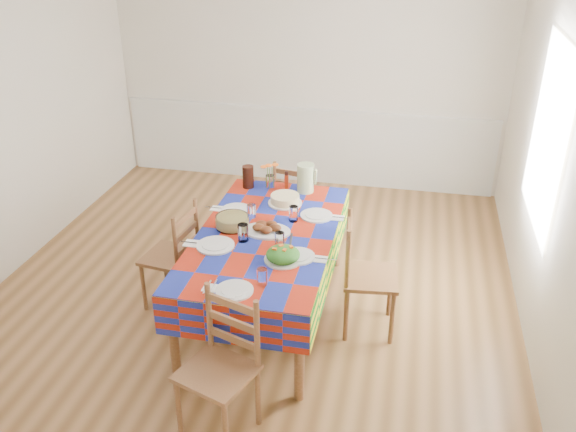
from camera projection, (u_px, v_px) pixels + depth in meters
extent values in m
cube|color=brown|center=(253.00, 293.00, 5.37)|extent=(4.50, 5.00, 0.04)
cube|color=beige|center=(307.00, 71.00, 6.94)|extent=(4.50, 0.04, 2.70)
cube|color=beige|center=(88.00, 354.00, 2.55)|extent=(4.50, 0.04, 2.70)
cube|color=beige|center=(557.00, 170.00, 4.32)|extent=(0.04, 5.00, 2.70)
cube|color=silver|center=(306.00, 110.00, 7.10)|extent=(4.41, 0.06, 0.04)
cube|color=silver|center=(306.00, 146.00, 7.32)|extent=(4.41, 0.03, 0.90)
plane|color=white|center=(548.00, 136.00, 4.52)|extent=(0.00, 1.40, 1.40)
cylinder|color=brown|center=(174.00, 339.00, 4.20)|extent=(0.07, 0.07, 0.71)
cylinder|color=brown|center=(299.00, 357.00, 4.03)|extent=(0.07, 0.07, 0.71)
cylinder|color=brown|center=(244.00, 222.00, 5.76)|extent=(0.07, 0.07, 0.71)
cylinder|color=brown|center=(337.00, 231.00, 5.59)|extent=(0.07, 0.07, 0.71)
cube|color=brown|center=(266.00, 237.00, 4.72)|extent=(1.01, 1.91, 0.04)
cube|color=#9A1D0D|center=(266.00, 234.00, 4.71)|extent=(1.05, 1.95, 0.01)
cube|color=#9A1D0D|center=(203.00, 244.00, 4.88)|extent=(0.01, 1.95, 0.30)
cube|color=#9A1D0D|center=(332.00, 258.00, 4.69)|extent=(0.01, 1.95, 0.30)
cube|color=#9A1D0D|center=(230.00, 326.00, 3.93)|extent=(1.05, 0.01, 0.30)
cube|color=#9A1D0D|center=(292.00, 199.00, 5.63)|extent=(1.05, 0.01, 0.30)
cylinder|color=silver|center=(234.00, 290.00, 4.00)|extent=(0.25, 0.25, 0.01)
cylinder|color=silver|center=(234.00, 289.00, 4.00)|extent=(0.18, 0.18, 0.01)
cylinder|color=white|center=(262.00, 277.00, 4.05)|extent=(0.07, 0.07, 0.12)
cube|color=white|center=(210.00, 288.00, 4.04)|extent=(0.09, 0.09, 0.01)
cube|color=silver|center=(207.00, 287.00, 4.04)|extent=(0.01, 0.16, 0.00)
cube|color=silver|center=(213.00, 288.00, 4.03)|extent=(0.01, 0.19, 0.00)
cylinder|color=silver|center=(215.00, 245.00, 4.53)|extent=(0.29, 0.29, 0.01)
cylinder|color=silver|center=(215.00, 244.00, 4.53)|extent=(0.20, 0.20, 0.01)
cylinder|color=white|center=(243.00, 233.00, 4.58)|extent=(0.08, 0.08, 0.14)
cube|color=white|center=(191.00, 243.00, 4.57)|extent=(0.11, 0.11, 0.01)
cube|color=silver|center=(188.00, 242.00, 4.57)|extent=(0.18, 0.01, 0.00)
cube|color=silver|center=(194.00, 243.00, 4.56)|extent=(0.21, 0.01, 0.00)
cylinder|color=silver|center=(236.00, 210.00, 5.06)|extent=(0.26, 0.26, 0.01)
cylinder|color=silver|center=(236.00, 209.00, 5.06)|extent=(0.18, 0.18, 0.01)
cylinder|color=white|center=(251.00, 212.00, 4.91)|extent=(0.07, 0.07, 0.12)
cube|color=white|center=(217.00, 208.00, 5.10)|extent=(0.10, 0.10, 0.01)
cube|color=silver|center=(214.00, 208.00, 5.10)|extent=(0.16, 0.01, 0.00)
cube|color=silver|center=(219.00, 208.00, 5.09)|extent=(0.19, 0.01, 0.00)
cylinder|color=silver|center=(298.00, 256.00, 4.39)|extent=(0.25, 0.25, 0.01)
cylinder|color=silver|center=(298.00, 255.00, 4.39)|extent=(0.18, 0.18, 0.01)
cylinder|color=white|center=(280.00, 240.00, 4.50)|extent=(0.07, 0.07, 0.12)
cube|color=white|center=(321.00, 259.00, 4.36)|extent=(0.09, 0.09, 0.01)
cube|color=silver|center=(318.00, 258.00, 4.36)|extent=(0.16, 0.01, 0.00)
cube|color=silver|center=(323.00, 259.00, 4.36)|extent=(0.19, 0.01, 0.00)
cylinder|color=silver|center=(316.00, 215.00, 4.97)|extent=(0.27, 0.27, 0.01)
cylinder|color=silver|center=(316.00, 214.00, 4.97)|extent=(0.19, 0.19, 0.01)
cylinder|color=white|center=(294.00, 214.00, 4.87)|extent=(0.07, 0.07, 0.13)
cube|color=white|center=(338.00, 218.00, 4.94)|extent=(0.10, 0.10, 0.01)
cube|color=silver|center=(336.00, 217.00, 4.94)|extent=(0.17, 0.01, 0.00)
cube|color=silver|center=(340.00, 218.00, 4.93)|extent=(0.20, 0.01, 0.00)
ellipsoid|color=silver|center=(267.00, 231.00, 4.73)|extent=(0.38, 0.27, 0.02)
ellipsoid|color=black|center=(275.00, 228.00, 4.70)|extent=(0.10, 0.08, 0.06)
ellipsoid|color=black|center=(271.00, 224.00, 4.75)|extent=(0.10, 0.08, 0.06)
ellipsoid|color=black|center=(262.00, 224.00, 4.75)|extent=(0.10, 0.08, 0.06)
ellipsoid|color=black|center=(259.00, 227.00, 4.70)|extent=(0.10, 0.08, 0.06)
ellipsoid|color=black|center=(266.00, 230.00, 4.67)|extent=(0.10, 0.08, 0.06)
cylinder|color=silver|center=(283.00, 260.00, 4.35)|extent=(0.27, 0.27, 0.01)
ellipsoid|color=#173F0F|center=(283.00, 254.00, 4.33)|extent=(0.24, 0.24, 0.11)
cube|color=orange|center=(275.00, 249.00, 4.29)|extent=(0.03, 0.02, 0.01)
cube|color=orange|center=(281.00, 246.00, 4.33)|extent=(0.04, 0.04, 0.01)
cube|color=orange|center=(285.00, 250.00, 4.28)|extent=(0.03, 0.04, 0.01)
cube|color=orange|center=(291.00, 247.00, 4.32)|extent=(0.04, 0.04, 0.01)
cylinder|color=white|center=(232.00, 221.00, 4.79)|extent=(0.26, 0.26, 0.10)
cylinder|color=#DED075|center=(232.00, 221.00, 4.79)|extent=(0.24, 0.24, 0.08)
cylinder|color=silver|center=(285.00, 203.00, 5.18)|extent=(0.29, 0.29, 0.01)
cylinder|color=beige|center=(285.00, 199.00, 5.16)|extent=(0.25, 0.25, 0.07)
cube|color=black|center=(284.00, 243.00, 4.57)|extent=(0.12, 0.27, 0.01)
cube|color=black|center=(291.00, 242.00, 4.58)|extent=(0.06, 0.28, 0.01)
cylinder|color=white|center=(270.00, 182.00, 5.42)|extent=(0.08, 0.08, 0.13)
cylinder|color=#437D29|center=(268.00, 177.00, 5.40)|extent=(0.01, 0.01, 0.19)
ellipsoid|color=orange|center=(264.00, 167.00, 5.36)|extent=(0.06, 0.06, 0.02)
cylinder|color=#437D29|center=(272.00, 177.00, 5.40)|extent=(0.01, 0.01, 0.19)
ellipsoid|color=orange|center=(275.00, 165.00, 5.36)|extent=(0.06, 0.06, 0.02)
cylinder|color=#437D29|center=(270.00, 178.00, 5.38)|extent=(0.01, 0.01, 0.19)
ellipsoid|color=orange|center=(269.00, 165.00, 5.30)|extent=(0.06, 0.06, 0.02)
cylinder|color=red|center=(286.00, 180.00, 5.43)|extent=(0.04, 0.04, 0.16)
cylinder|color=#ADC78C|center=(306.00, 178.00, 5.35)|extent=(0.15, 0.15, 0.26)
cylinder|color=black|center=(248.00, 177.00, 5.45)|extent=(0.10, 0.10, 0.20)
cube|color=silver|center=(228.00, 298.00, 3.92)|extent=(0.09, 0.03, 0.02)
cylinder|color=brown|center=(179.00, 409.00, 3.80)|extent=(0.04, 0.04, 0.45)
cylinder|color=brown|center=(226.00, 432.00, 3.63)|extent=(0.04, 0.04, 0.45)
cylinder|color=brown|center=(213.00, 376.00, 4.06)|extent=(0.04, 0.04, 0.45)
cylinder|color=brown|center=(258.00, 397.00, 3.89)|extent=(0.04, 0.04, 0.45)
cube|color=brown|center=(217.00, 373.00, 3.73)|extent=(0.53, 0.52, 0.03)
cylinder|color=brown|center=(209.00, 317.00, 3.85)|extent=(0.04, 0.04, 0.51)
cylinder|color=brown|center=(257.00, 336.00, 3.68)|extent=(0.04, 0.04, 0.51)
cube|color=brown|center=(233.00, 339.00, 3.81)|extent=(0.35, 0.14, 0.05)
cube|color=brown|center=(232.00, 322.00, 3.75)|extent=(0.35, 0.14, 0.05)
cube|color=brown|center=(232.00, 304.00, 3.69)|extent=(0.35, 0.14, 0.05)
cylinder|color=brown|center=(320.00, 219.00, 6.14)|extent=(0.03, 0.03, 0.42)
cylinder|color=brown|center=(289.00, 212.00, 6.27)|extent=(0.03, 0.03, 0.42)
cylinder|color=brown|center=(307.00, 232.00, 5.88)|extent=(0.03, 0.03, 0.42)
cylinder|color=brown|center=(276.00, 225.00, 6.01)|extent=(0.03, 0.03, 0.42)
cube|color=brown|center=(298.00, 202.00, 5.97)|extent=(0.47, 0.45, 0.03)
cylinder|color=brown|center=(307.00, 191.00, 5.67)|extent=(0.03, 0.03, 0.47)
cylinder|color=brown|center=(275.00, 185.00, 5.80)|extent=(0.03, 0.03, 0.47)
cube|color=brown|center=(291.00, 197.00, 5.78)|extent=(0.33, 0.09, 0.05)
cube|color=brown|center=(291.00, 185.00, 5.72)|extent=(0.33, 0.09, 0.05)
cube|color=brown|center=(291.00, 173.00, 5.67)|extent=(0.33, 0.09, 0.05)
cylinder|color=brown|center=(165.00, 266.00, 5.31)|extent=(0.04, 0.04, 0.44)
cylinder|color=brown|center=(144.00, 287.00, 5.02)|extent=(0.04, 0.04, 0.44)
cylinder|color=brown|center=(199.00, 273.00, 5.21)|extent=(0.04, 0.04, 0.44)
cylinder|color=brown|center=(179.00, 295.00, 4.92)|extent=(0.04, 0.04, 0.44)
cube|color=brown|center=(170.00, 256.00, 5.01)|extent=(0.44, 0.46, 0.03)
cylinder|color=brown|center=(197.00, 226.00, 5.00)|extent=(0.04, 0.04, 0.49)
cylinder|color=brown|center=(175.00, 246.00, 4.70)|extent=(0.04, 0.04, 0.49)
cube|color=brown|center=(187.00, 246.00, 4.89)|extent=(0.07, 0.35, 0.05)
cube|color=brown|center=(186.00, 232.00, 4.84)|extent=(0.07, 0.35, 0.05)
cube|color=brown|center=(185.00, 218.00, 4.78)|extent=(0.07, 0.35, 0.05)
cylinder|color=brown|center=(392.00, 319.00, 4.62)|extent=(0.04, 0.04, 0.46)
cylinder|color=brown|center=(390.00, 292.00, 4.95)|extent=(0.04, 0.04, 0.46)
cylinder|color=brown|center=(346.00, 316.00, 4.65)|extent=(0.04, 0.04, 0.46)
cylinder|color=brown|center=(347.00, 289.00, 4.98)|extent=(0.04, 0.04, 0.46)
cube|color=brown|center=(371.00, 277.00, 4.69)|extent=(0.45, 0.47, 0.03)
cylinder|color=brown|center=(348.00, 261.00, 4.43)|extent=(0.04, 0.04, 0.51)
cylinder|color=brown|center=(349.00, 237.00, 4.76)|extent=(0.04, 0.04, 0.51)
cube|color=brown|center=(348.00, 260.00, 4.64)|extent=(0.06, 0.37, 0.05)
cube|color=brown|center=(348.00, 245.00, 4.58)|extent=(0.06, 0.37, 0.05)
cube|color=brown|center=(349.00, 230.00, 4.52)|extent=(0.06, 0.37, 0.05)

